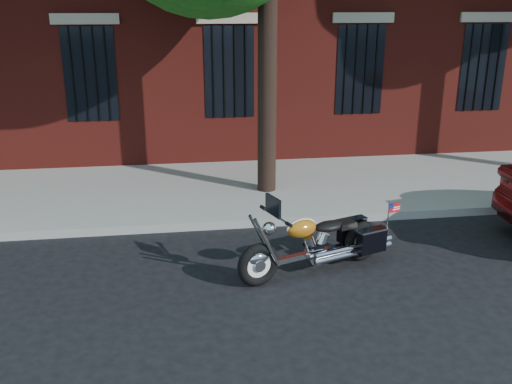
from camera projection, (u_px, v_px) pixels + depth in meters
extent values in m
plane|color=black|center=(264.00, 260.00, 8.58)|extent=(120.00, 120.00, 0.00)
cube|color=gray|center=(252.00, 222.00, 9.85)|extent=(40.00, 0.16, 0.15)
cube|color=gray|center=(240.00, 188.00, 11.62)|extent=(40.00, 3.60, 0.15)
cube|color=black|center=(229.00, 72.00, 12.67)|extent=(1.10, 0.14, 2.00)
cube|color=#B2A893|center=(228.00, 18.00, 12.27)|extent=(1.40, 0.20, 0.22)
cylinder|color=black|center=(229.00, 72.00, 12.60)|extent=(0.04, 0.04, 2.00)
cylinder|color=black|center=(267.00, 69.00, 10.57)|extent=(0.36, 0.36, 5.00)
torus|color=black|center=(258.00, 265.00, 7.72)|extent=(0.63, 0.34, 0.62)
torus|color=black|center=(362.00, 241.00, 8.49)|extent=(0.63, 0.34, 0.62)
cylinder|color=white|center=(258.00, 265.00, 7.72)|extent=(0.45, 0.21, 0.46)
cylinder|color=white|center=(362.00, 241.00, 8.49)|extent=(0.45, 0.21, 0.46)
ellipsoid|color=white|center=(258.00, 259.00, 7.69)|extent=(0.35, 0.22, 0.18)
ellipsoid|color=orange|center=(363.00, 234.00, 8.45)|extent=(0.35, 0.23, 0.18)
cube|color=white|center=(313.00, 253.00, 8.11)|extent=(1.34, 0.55, 0.07)
cylinder|color=white|center=(315.00, 254.00, 8.14)|extent=(0.33, 0.25, 0.30)
cylinder|color=white|center=(349.00, 251.00, 8.20)|extent=(1.12, 0.46, 0.08)
ellipsoid|color=orange|center=(301.00, 228.00, 7.89)|extent=(0.52, 0.40, 0.26)
ellipsoid|color=black|center=(329.00, 226.00, 8.11)|extent=(0.51, 0.40, 0.14)
cube|color=black|center=(352.00, 229.00, 8.65)|extent=(0.47, 0.29, 0.35)
cube|color=black|center=(372.00, 241.00, 8.24)|extent=(0.47, 0.29, 0.35)
cylinder|color=white|center=(275.00, 216.00, 7.62)|extent=(0.27, 0.69, 0.03)
sphere|color=white|center=(269.00, 229.00, 7.64)|extent=(0.24, 0.24, 0.18)
cube|color=black|center=(273.00, 206.00, 7.56)|extent=(0.16, 0.36, 0.26)
cube|color=red|center=(394.00, 208.00, 8.21)|extent=(0.20, 0.08, 0.13)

